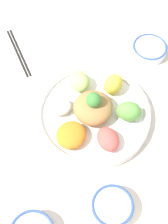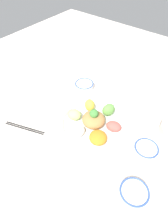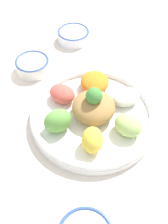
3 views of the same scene
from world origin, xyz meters
TOP-DOWN VIEW (x-y plane):
  - ground_plane at (0.00, 0.00)m, footprint 2.40×2.40m
  - salad_platter at (-0.02, -0.03)m, footprint 0.33×0.33m
  - sauce_bowl_red at (-0.23, -0.25)m, footprint 0.11×0.11m
  - rice_bowl_blue at (-0.05, 0.24)m, footprint 0.10×0.10m
  - sauce_bowl_dark at (0.15, 0.28)m, footprint 0.11×0.11m
  - chopsticks_pair_near at (0.19, -0.29)m, footprint 0.09×0.21m
  - serving_spoon_main at (-0.34, 0.10)m, footprint 0.14×0.04m

SIDE VIEW (x-z plane):
  - ground_plane at x=0.00m, z-range 0.00..0.00m
  - serving_spoon_main at x=-0.34m, z-range 0.00..0.01m
  - chopsticks_pair_near at x=0.19m, z-range 0.00..0.01m
  - sauce_bowl_red at x=-0.23m, z-range 0.00..0.04m
  - sauce_bowl_dark at x=0.15m, z-range 0.00..0.04m
  - rice_bowl_blue at x=-0.05m, z-range 0.00..0.04m
  - salad_platter at x=-0.02m, z-range -0.03..0.08m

